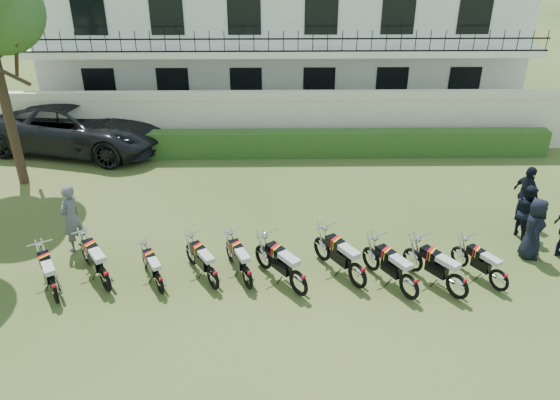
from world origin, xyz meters
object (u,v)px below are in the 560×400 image
at_px(motorcycle_0, 54,286).
at_px(motorcycle_8, 458,281).
at_px(motorcycle_3, 213,273).
at_px(motorcycle_6, 358,270).
at_px(officer_3, 534,228).
at_px(officer_5, 526,195).
at_px(motorcycle_9, 500,275).
at_px(suv, 78,127).
at_px(motorcycle_2, 159,279).
at_px(motorcycle_7, 410,281).
at_px(inspector, 71,218).
at_px(motorcycle_1, 104,274).
at_px(motorcycle_4, 247,273).
at_px(officer_4, 526,211).
at_px(motorcycle_5, 299,277).

xyz_separation_m(motorcycle_0, motorcycle_8, (9.53, 0.02, 0.03)).
height_order(motorcycle_3, motorcycle_6, motorcycle_6).
relative_size(motorcycle_8, officer_3, 1.01).
bearing_deg(officer_5, motorcycle_9, 135.41).
bearing_deg(motorcycle_6, suv, 104.16).
bearing_deg(motorcycle_8, motorcycle_9, -20.26).
xyz_separation_m(motorcycle_2, motorcycle_7, (5.98, -0.30, 0.09)).
xyz_separation_m(motorcycle_7, inspector, (-8.67, 2.37, 0.45)).
height_order(motorcycle_1, motorcycle_2, motorcycle_1).
relative_size(motorcycle_2, suv, 0.22).
distance_m(motorcycle_3, officer_5, 9.51).
bearing_deg(motorcycle_3, motorcycle_7, -37.34).
relative_size(motorcycle_0, suv, 0.25).
xyz_separation_m(motorcycle_7, officer_3, (3.66, 1.81, 0.34)).
bearing_deg(motorcycle_8, motorcycle_7, 144.63).
relative_size(motorcycle_1, inspector, 0.91).
bearing_deg(motorcycle_7, motorcycle_9, -23.52).
bearing_deg(motorcycle_0, motorcycle_3, -22.55).
relative_size(motorcycle_8, motorcycle_9, 1.10).
relative_size(motorcycle_2, officer_5, 0.86).
bearing_deg(motorcycle_2, motorcycle_7, -30.68).
xyz_separation_m(officer_3, officer_5, (0.58, 1.87, 0.03)).
height_order(inspector, officer_3, inspector).
bearing_deg(officer_3, officer_5, -2.75).
distance_m(motorcycle_4, officer_4, 8.15).
height_order(motorcycle_8, officer_3, officer_3).
height_order(motorcycle_4, officer_3, officer_3).
distance_m(motorcycle_3, suv, 10.92).
height_order(suv, inspector, inspector).
bearing_deg(officer_4, motorcycle_7, 110.72).
relative_size(motorcycle_6, officer_5, 1.03).
bearing_deg(motorcycle_8, officer_5, 15.01).
relative_size(motorcycle_0, motorcycle_3, 1.05).
bearing_deg(motorcycle_8, officer_3, 0.84).
bearing_deg(motorcycle_9, motorcycle_4, 146.96).
distance_m(motorcycle_6, officer_4, 5.64).
relative_size(motorcycle_0, motorcycle_6, 0.93).
distance_m(motorcycle_7, motorcycle_8, 1.15).
relative_size(motorcycle_4, motorcycle_8, 1.02).
bearing_deg(motorcycle_7, motorcycle_6, 127.79).
xyz_separation_m(motorcycle_4, inspector, (-4.81, 1.90, 0.49)).
bearing_deg(motorcycle_5, officer_5, -9.82).
bearing_deg(motorcycle_7, motorcycle_3, 143.62).
bearing_deg(officer_5, motorcycle_1, 91.42).
relative_size(motorcycle_2, motorcycle_5, 0.88).
bearing_deg(motorcycle_2, motorcycle_3, -20.43).
distance_m(motorcycle_5, officer_4, 7.09).
height_order(inspector, officer_5, inspector).
relative_size(motorcycle_2, inspector, 0.79).
distance_m(motorcycle_1, officer_4, 11.50).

